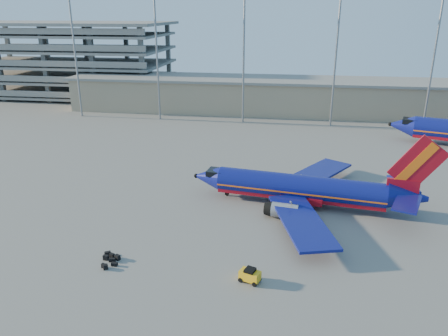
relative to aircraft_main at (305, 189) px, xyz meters
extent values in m
plane|color=slate|center=(-8.43, -1.14, -2.32)|extent=(220.00, 220.00, 0.00)
cube|color=tan|center=(1.57, 56.86, 1.68)|extent=(120.00, 15.00, 8.00)
cube|color=slate|center=(1.57, 56.86, 5.88)|extent=(122.00, 16.00, 0.60)
cube|color=slate|center=(-70.43, 72.86, -1.32)|extent=(60.00, 30.00, 0.70)
cube|color=slate|center=(-70.43, 72.86, 2.88)|extent=(60.00, 30.00, 0.70)
cube|color=slate|center=(-70.43, 72.86, 7.08)|extent=(60.00, 30.00, 0.70)
cube|color=slate|center=(-70.43, 72.86, 11.28)|extent=(60.00, 30.00, 0.70)
cube|color=slate|center=(-70.43, 72.86, 15.48)|extent=(60.00, 30.00, 0.70)
cube|color=slate|center=(-70.43, 72.86, 18.68)|extent=(62.00, 32.00, 0.80)
cube|color=slate|center=(-70.43, 85.86, 8.18)|extent=(1.20, 1.20, 21.00)
cylinder|color=gray|center=(-53.43, 44.86, 11.68)|extent=(0.44, 0.44, 28.00)
cylinder|color=gray|center=(-33.43, 44.86, 11.68)|extent=(0.44, 0.44, 28.00)
cylinder|color=gray|center=(-13.43, 44.86, 11.68)|extent=(0.44, 0.44, 28.00)
cylinder|color=gray|center=(6.57, 44.86, 11.68)|extent=(0.44, 0.44, 28.00)
cylinder|color=gray|center=(26.57, 44.86, 11.68)|extent=(0.44, 0.44, 28.00)
cylinder|color=navy|center=(-0.76, 0.11, 0.15)|extent=(22.19, 6.48, 3.38)
cube|color=maroon|center=(-0.76, 0.11, -0.72)|extent=(22.10, 5.85, 1.19)
cube|color=orange|center=(-0.76, 0.11, -0.08)|extent=(22.20, 6.52, 0.20)
cone|color=navy|center=(-13.51, 1.95, 0.15)|extent=(4.28, 3.90, 3.38)
cube|color=black|center=(-12.34, 1.78, 1.01)|extent=(2.51, 2.67, 0.73)
cone|color=navy|center=(12.44, -1.80, 0.47)|extent=(5.19, 4.03, 3.38)
cube|color=maroon|center=(11.72, -1.69, 1.70)|extent=(3.87, 1.05, 2.01)
cube|color=maroon|center=(12.99, -1.88, 4.90)|extent=(6.68, 1.25, 7.29)
cube|color=orange|center=(12.81, -1.85, 4.90)|extent=(4.47, 1.02, 5.72)
cube|color=navy|center=(12.53, 1.33, 0.97)|extent=(3.12, 6.02, 0.20)
cube|color=navy|center=(11.64, -4.82, 0.97)|extent=(4.59, 6.44, 0.20)
cube|color=navy|center=(1.74, 7.87, -0.68)|extent=(11.42, 14.42, 0.32)
cube|color=navy|center=(-0.55, -8.05, -0.68)|extent=(8.25, 14.87, 0.32)
cube|color=maroon|center=(-0.31, 0.04, -1.09)|extent=(5.94, 4.31, 0.91)
cylinder|color=gray|center=(-1.17, 4.97, -1.27)|extent=(3.53, 2.37, 1.92)
cylinder|color=gray|center=(-2.53, -4.44, -1.27)|extent=(3.53, 2.37, 1.92)
cylinder|color=gray|center=(-10.71, 1.55, -1.82)|extent=(0.25, 0.25, 1.01)
cylinder|color=black|center=(-10.71, 1.55, -2.03)|extent=(0.61, 0.31, 0.58)
cylinder|color=black|center=(0.93, 2.27, -1.94)|extent=(0.83, 0.61, 0.77)
cylinder|color=black|center=(0.26, -2.44, -1.94)|extent=(0.83, 0.61, 0.77)
cone|color=navy|center=(19.51, 34.70, 0.70)|extent=(5.65, 5.26, 4.13)
cube|color=black|center=(20.90, 34.31, 1.76)|extent=(3.38, 3.53, 0.89)
cube|color=#EDAE15|center=(-5.49, -18.63, -1.63)|extent=(2.21, 1.72, 0.93)
cube|color=black|center=(-5.49, -18.63, -1.07)|extent=(1.22, 1.28, 0.32)
cylinder|color=black|center=(-6.00, -17.90, -2.08)|extent=(0.51, 0.32, 0.48)
cylinder|color=black|center=(-6.36, -18.85, -2.08)|extent=(0.51, 0.32, 0.48)
cylinder|color=black|center=(-4.62, -18.41, -2.08)|extent=(0.51, 0.32, 0.48)
cylinder|color=black|center=(-4.97, -19.36, -2.08)|extent=(0.51, 0.32, 0.48)
cube|color=black|center=(-19.94, -17.31, -2.12)|extent=(0.67, 0.35, 0.41)
cube|color=black|center=(-20.05, -18.73, -2.06)|extent=(0.58, 0.56, 0.53)
cube|color=black|center=(-20.24, -18.56, -2.08)|extent=(0.70, 0.45, 0.48)
cube|color=black|center=(-20.25, -16.59, -2.07)|extent=(0.58, 0.48, 0.51)
cube|color=black|center=(-19.55, -16.84, -2.05)|extent=(0.67, 0.60, 0.54)
cube|color=black|center=(-19.42, -18.00, -2.14)|extent=(0.64, 0.37, 0.36)
cube|color=black|center=(-20.73, -17.06, -2.05)|extent=(0.60, 0.41, 0.53)
cube|color=black|center=(-20.94, -16.13, -2.13)|extent=(0.74, 0.66, 0.39)
camera|label=1|loc=(-2.45, -54.31, 22.21)|focal=35.00mm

